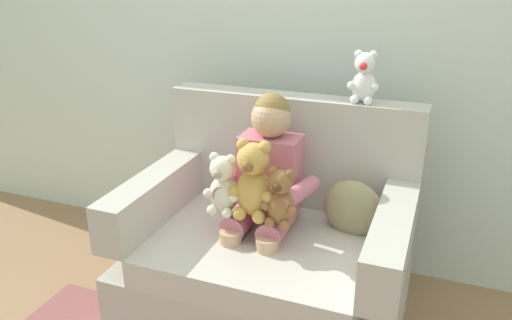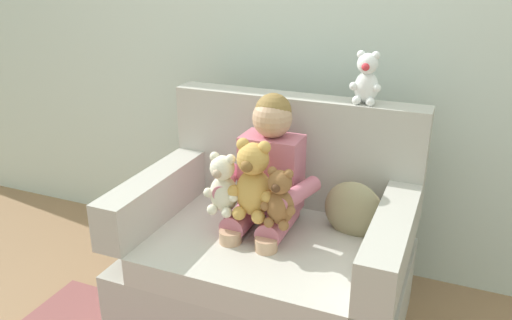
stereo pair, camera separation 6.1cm
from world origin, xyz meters
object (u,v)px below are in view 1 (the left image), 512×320
object	(u,v)px
armchair	(270,256)
plush_brown	(280,199)
plush_cream	(223,186)
seated_child	(265,181)
throw_pillow	(353,209)
plush_white_on_backrest	(364,79)
plush_honey	(253,182)

from	to	relation	value
armchair	plush_brown	world-z (taller)	armchair
plush_brown	plush_cream	bearing A→B (deg)	-160.80
seated_child	throw_pillow	world-z (taller)	seated_child
seated_child	plush_cream	size ratio (longest dim) A/B	3.13
throw_pillow	seated_child	bearing A→B (deg)	-165.53
plush_brown	plush_white_on_backrest	bearing A→B (deg)	86.01
plush_white_on_backrest	throw_pillow	bearing A→B (deg)	-98.00
armchair	throw_pillow	xyz separation A→B (m)	(0.33, 0.11, 0.24)
seated_child	plush_white_on_backrest	world-z (taller)	plush_white_on_backrest
throw_pillow	armchair	bearing A→B (deg)	-161.10
plush_honey	throw_pillow	bearing A→B (deg)	49.93
plush_brown	plush_white_on_backrest	size ratio (longest dim) A/B	1.09
armchair	plush_white_on_backrest	distance (m)	0.88
armchair	seated_child	bearing A→B (deg)	149.55
armchair	throw_pillow	world-z (taller)	armchair
throw_pillow	plush_white_on_backrest	bearing A→B (deg)	97.37
armchair	plush_cream	bearing A→B (deg)	-142.54
plush_brown	seated_child	bearing A→B (deg)	149.67
armchair	plush_brown	distance (m)	0.40
plush_honey	plush_cream	size ratio (longest dim) A/B	1.27
armchair	seated_child	size ratio (longest dim) A/B	1.44
seated_child	plush_brown	size ratio (longest dim) A/B	3.36
armchair	throw_pillow	distance (m)	0.43
plush_cream	throw_pillow	bearing A→B (deg)	8.20
throw_pillow	plush_cream	bearing A→B (deg)	-154.21
armchair	seated_child	world-z (taller)	seated_child
seated_child	plush_brown	xyz separation A→B (m)	(0.12, -0.16, 0.01)
armchair	seated_child	xyz separation A→B (m)	(-0.03, 0.02, 0.35)
plush_honey	armchair	bearing A→B (deg)	90.69
plush_brown	plush_cream	size ratio (longest dim) A/B	0.93
armchair	plush_honey	xyz separation A→B (m)	(-0.04, -0.11, 0.41)
plush_honey	plush_white_on_backrest	bearing A→B (deg)	68.78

